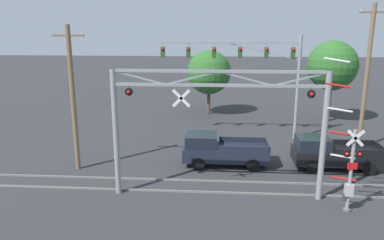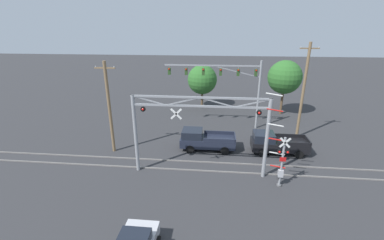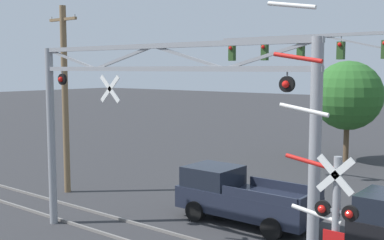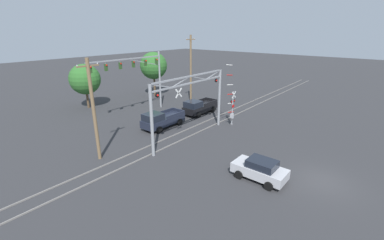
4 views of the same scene
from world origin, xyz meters
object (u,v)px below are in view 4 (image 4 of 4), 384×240
at_px(crossing_gantry, 190,99).
at_px(background_tree_far_left_verge, 154,66).
at_px(background_tree_beyond_span, 85,79).
at_px(traffic_signal_span, 142,71).
at_px(pickup_truck_following, 199,107).
at_px(utility_pole_left, 94,110).
at_px(crossing_signal_mast, 232,107).
at_px(utility_pole_right, 191,70).
at_px(sedan_waiting, 260,169).
at_px(pickup_truck_lead, 161,120).

height_order(crossing_gantry, background_tree_far_left_verge, background_tree_far_left_verge).
relative_size(crossing_gantry, background_tree_far_left_verge, 1.45).
distance_m(background_tree_beyond_span, background_tree_far_left_verge, 10.95).
bearing_deg(background_tree_far_left_verge, traffic_signal_span, -141.40).
xyz_separation_m(background_tree_beyond_span, background_tree_far_left_verge, (10.72, -2.01, 0.91)).
relative_size(pickup_truck_following, utility_pole_left, 0.60).
bearing_deg(crossing_signal_mast, background_tree_beyond_span, 109.54).
bearing_deg(utility_pole_right, background_tree_beyond_span, 137.52).
distance_m(traffic_signal_span, pickup_truck_following, 8.57).
distance_m(crossing_gantry, utility_pole_right, 12.78).
distance_m(pickup_truck_following, utility_pole_left, 15.52).
height_order(utility_pole_right, background_tree_far_left_verge, utility_pole_right).
bearing_deg(sedan_waiting, background_tree_beyond_span, 86.39).
relative_size(pickup_truck_lead, utility_pole_left, 0.61).
distance_m(crossing_gantry, pickup_truck_lead, 5.39).
distance_m(pickup_truck_lead, background_tree_far_left_verge, 15.56).
distance_m(sedan_waiting, utility_pole_left, 13.62).
bearing_deg(utility_pole_left, utility_pole_right, 15.54).
relative_size(crossing_gantry, crossing_signal_mast, 1.46).
xyz_separation_m(traffic_signal_span, pickup_truck_lead, (-2.62, -5.97, -4.56)).
height_order(sedan_waiting, utility_pole_right, utility_pole_right).
height_order(crossing_gantry, pickup_truck_lead, crossing_gantry).
xyz_separation_m(pickup_truck_lead, utility_pole_right, (9.60, 3.77, 4.08)).
bearing_deg(crossing_gantry, background_tree_beyond_span, 92.86).
relative_size(crossing_signal_mast, utility_pole_left, 0.84).
xyz_separation_m(pickup_truck_lead, utility_pole_left, (-8.49, -1.26, 3.40)).
bearing_deg(background_tree_far_left_verge, pickup_truck_following, -104.50).
bearing_deg(background_tree_far_left_verge, crossing_gantry, -121.67).
height_order(crossing_signal_mast, pickup_truck_lead, crossing_signal_mast).
height_order(pickup_truck_lead, utility_pole_left, utility_pole_left).
xyz_separation_m(pickup_truck_lead, pickup_truck_following, (6.61, -0.10, -0.00)).
relative_size(pickup_truck_lead, sedan_waiting, 1.34).
xyz_separation_m(crossing_gantry, crossing_signal_mast, (5.88, -1.16, -1.89)).
relative_size(crossing_signal_mast, traffic_signal_span, 0.67).
xyz_separation_m(traffic_signal_span, utility_pole_left, (-11.11, -7.23, -1.16)).
height_order(crossing_gantry, utility_pole_left, utility_pole_left).
height_order(traffic_signal_span, pickup_truck_lead, traffic_signal_span).
height_order(crossing_gantry, background_tree_beyond_span, crossing_gantry).
relative_size(pickup_truck_following, background_tree_far_left_verge, 0.71).
bearing_deg(utility_pole_right, crossing_signal_mast, -112.87).
xyz_separation_m(utility_pole_left, utility_pole_right, (18.09, 5.03, 0.68)).
xyz_separation_m(pickup_truck_lead, background_tree_beyond_span, (-1.10, 13.57, 3.08)).
bearing_deg(traffic_signal_span, pickup_truck_following, -56.68).
relative_size(pickup_truck_lead, pickup_truck_following, 1.02).
bearing_deg(utility_pole_left, pickup_truck_lead, 8.43).
relative_size(crossing_gantry, pickup_truck_lead, 2.00).
distance_m(traffic_signal_span, sedan_waiting, 20.38).
bearing_deg(utility_pole_right, pickup_truck_following, -127.76).
height_order(pickup_truck_following, background_tree_beyond_span, background_tree_beyond_span).
xyz_separation_m(traffic_signal_span, background_tree_beyond_span, (-3.72, 7.60, -1.47)).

